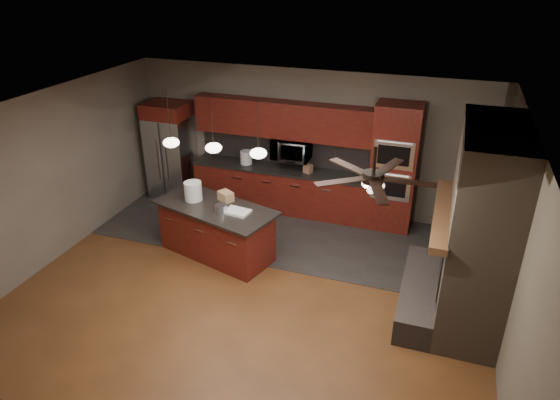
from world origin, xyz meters
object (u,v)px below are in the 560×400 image
at_px(refrigerator, 171,150).
at_px(cardboard_box, 226,196).
at_px(microwave, 291,149).
at_px(paint_tray, 237,212).
at_px(white_bucket, 193,191).
at_px(oven_tower, 394,168).
at_px(paint_can, 221,208).
at_px(counter_box, 308,168).
at_px(kitchen_island, 216,230).
at_px(counter_bucket, 246,157).

distance_m(refrigerator, cardboard_box, 2.59).
height_order(microwave, paint_tray, microwave).
relative_size(white_bucket, cardboard_box, 1.27).
bearing_deg(cardboard_box, microwave, 103.79).
xyz_separation_m(oven_tower, paint_tray, (-2.21, -2.07, -0.25)).
bearing_deg(paint_can, refrigerator, 135.87).
bearing_deg(paint_tray, white_bucket, 174.09).
relative_size(oven_tower, paint_tray, 5.95).
bearing_deg(white_bucket, oven_tower, 30.91).
xyz_separation_m(white_bucket, cardboard_box, (0.53, 0.15, -0.08)).
distance_m(white_bucket, paint_can, 0.70).
relative_size(refrigerator, counter_box, 11.71).
bearing_deg(counter_box, white_bucket, -105.42).
height_order(oven_tower, microwave, oven_tower).
distance_m(kitchen_island, cardboard_box, 0.60).
relative_size(white_bucket, paint_tray, 0.80).
distance_m(kitchen_island, counter_box, 2.26).
relative_size(paint_tray, counter_box, 2.32).
height_order(microwave, kitchen_island, microwave).
height_order(oven_tower, counter_bucket, oven_tower).
distance_m(refrigerator, kitchen_island, 2.76).
height_order(oven_tower, paint_tray, oven_tower).
relative_size(oven_tower, white_bucket, 7.43).
xyz_separation_m(microwave, cardboard_box, (-0.60, -1.77, -0.30)).
relative_size(oven_tower, microwave, 3.25).
bearing_deg(counter_bucket, cardboard_box, -78.93).
bearing_deg(kitchen_island, refrigerator, 151.42).
bearing_deg(microwave, white_bucket, -120.51).
relative_size(kitchen_island, cardboard_box, 8.95).
bearing_deg(microwave, counter_box, -15.16).
bearing_deg(kitchen_island, counter_bucket, 113.39).
bearing_deg(oven_tower, refrigerator, -179.08).
bearing_deg(white_bucket, counter_bucket, 83.97).
relative_size(kitchen_island, counter_box, 13.05).
distance_m(counter_bucket, counter_box, 1.30).
distance_m(microwave, counter_box, 0.49).
height_order(paint_tray, counter_box, counter_box).
height_order(refrigerator, white_bucket, refrigerator).
bearing_deg(paint_can, microwave, 77.34).
xyz_separation_m(paint_tray, counter_bucket, (-0.70, 2.07, 0.09)).
distance_m(oven_tower, cardboard_box, 3.09).
distance_m(microwave, cardboard_box, 1.89).
xyz_separation_m(white_bucket, counter_bucket, (0.20, 1.87, -0.05)).
height_order(oven_tower, white_bucket, oven_tower).
bearing_deg(microwave, refrigerator, -177.11).
bearing_deg(oven_tower, microwave, 178.34).
xyz_separation_m(paint_can, counter_box, (0.86, 2.08, 0.00)).
bearing_deg(kitchen_island, counter_box, 77.64).
bearing_deg(paint_tray, paint_can, -159.98).
bearing_deg(microwave, oven_tower, -1.66).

